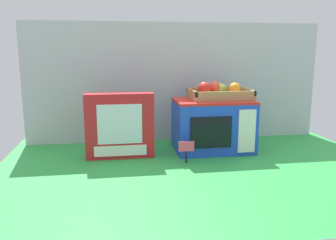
{
  "coord_description": "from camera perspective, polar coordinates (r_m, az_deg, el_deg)",
  "views": [
    {
      "loc": [
        -0.34,
        -1.63,
        0.49
      ],
      "look_at": [
        -0.09,
        -0.01,
        0.17
      ],
      "focal_mm": 37.43,
      "sensor_mm": 36.0,
      "label": 1
    }
  ],
  "objects": [
    {
      "name": "ground_plane",
      "position": [
        1.73,
        2.83,
        -5.26
      ],
      "size": [
        1.7,
        1.7,
        0.0
      ],
      "primitive_type": "plane",
      "color": "green",
      "rests_on": "ground"
    },
    {
      "name": "display_back_panel",
      "position": [
        1.93,
        1.3,
        6.16
      ],
      "size": [
        1.61,
        0.03,
        0.64
      ],
      "primitive_type": "cube",
      "color": "#B7BABF",
      "rests_on": "ground"
    },
    {
      "name": "toy_microwave",
      "position": [
        1.75,
        7.35,
        -0.86
      ],
      "size": [
        0.38,
        0.25,
        0.26
      ],
      "color": "blue",
      "rests_on": "ground"
    },
    {
      "name": "food_groups_crate",
      "position": [
        1.75,
        8.29,
        4.35
      ],
      "size": [
        0.3,
        0.2,
        0.09
      ],
      "color": "#A37F51",
      "rests_on": "toy_microwave"
    },
    {
      "name": "cookie_set_box",
      "position": [
        1.63,
        -7.87,
        -0.95
      ],
      "size": [
        0.31,
        0.08,
        0.3
      ],
      "color": "red",
      "rests_on": "ground"
    },
    {
      "name": "price_sign",
      "position": [
        1.55,
        3.0,
        -4.69
      ],
      "size": [
        0.07,
        0.01,
        0.1
      ],
      "color": "black",
      "rests_on": "ground"
    }
  ]
}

